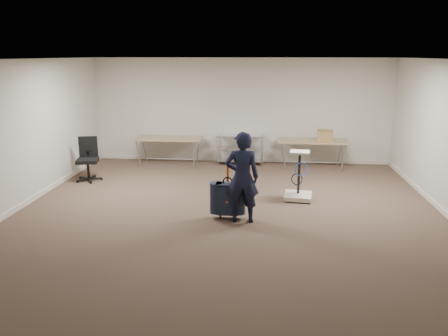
# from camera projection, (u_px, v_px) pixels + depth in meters

# --- Properties ---
(ground) EXTENTS (9.00, 9.00, 0.00)m
(ground) POSITION_uv_depth(u_px,v_px,m) (226.00, 220.00, 7.80)
(ground) COLOR #4C3B2E
(ground) RESTS_ON ground
(room_shell) EXTENTS (8.00, 9.00, 9.00)m
(room_shell) POSITION_uv_depth(u_px,v_px,m) (232.00, 194.00, 9.12)
(room_shell) COLOR beige
(room_shell) RESTS_ON ground
(folding_table_left) EXTENTS (1.80, 0.75, 0.73)m
(folding_table_left) POSITION_uv_depth(u_px,v_px,m) (168.00, 140.00, 11.61)
(folding_table_left) COLOR #8E7957
(folding_table_left) RESTS_ON ground
(folding_table_right) EXTENTS (1.80, 0.75, 0.73)m
(folding_table_right) POSITION_uv_depth(u_px,v_px,m) (313.00, 142.00, 11.26)
(folding_table_right) COLOR #8E7957
(folding_table_right) RESTS_ON ground
(wire_shelf) EXTENTS (1.22, 0.47, 0.80)m
(wire_shelf) POSITION_uv_depth(u_px,v_px,m) (240.00, 148.00, 11.74)
(wire_shelf) COLOR silver
(wire_shelf) RESTS_ON ground
(person) EXTENTS (0.62, 0.44, 1.62)m
(person) POSITION_uv_depth(u_px,v_px,m) (242.00, 177.00, 7.57)
(person) COLOR black
(person) RESTS_ON ground
(suitcase) EXTENTS (0.41, 0.24, 1.12)m
(suitcase) POSITION_uv_depth(u_px,v_px,m) (228.00, 199.00, 7.80)
(suitcase) COLOR #152030
(suitcase) RESTS_ON ground
(office_chair) EXTENTS (0.62, 0.62, 1.01)m
(office_chair) POSITION_uv_depth(u_px,v_px,m) (88.00, 167.00, 10.24)
(office_chair) COLOR black
(office_chair) RESTS_ON ground
(equipment_cart) EXTENTS (0.62, 0.62, 1.01)m
(equipment_cart) POSITION_uv_depth(u_px,v_px,m) (298.00, 187.00, 8.89)
(equipment_cart) COLOR beige
(equipment_cart) RESTS_ON ground
(cardboard_box) EXTENTS (0.41, 0.33, 0.29)m
(cardboard_box) POSITION_uv_depth(u_px,v_px,m) (325.00, 136.00, 11.10)
(cardboard_box) COLOR #9E7549
(cardboard_box) RESTS_ON folding_table_right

